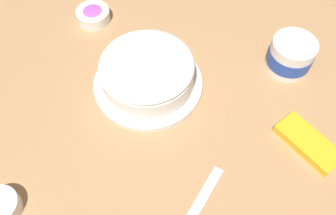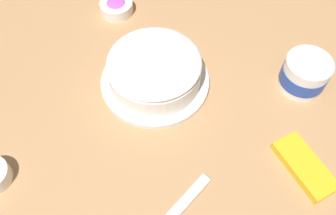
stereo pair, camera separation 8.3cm
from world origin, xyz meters
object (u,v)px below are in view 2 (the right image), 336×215
at_px(frosted_cake, 155,71).
at_px(frosting_tub, 305,73).
at_px(candy_box_upper, 305,166).
at_px(sprinkle_bowl_rainbow, 116,6).

relative_size(frosted_cake, frosting_tub, 2.41).
height_order(frosted_cake, candy_box_upper, frosted_cake).
bearing_deg(sprinkle_bowl_rainbow, candy_box_upper, -6.10).
bearing_deg(frosting_tub, sprinkle_bowl_rainbow, -167.03).
bearing_deg(candy_box_upper, frosting_tub, 142.65).
relative_size(frosted_cake, candy_box_upper, 1.81).
distance_m(frosting_tub, sprinkle_bowl_rainbow, 0.55).
height_order(frosting_tub, candy_box_upper, frosting_tub).
bearing_deg(frosted_cake, frosting_tub, 40.99).
bearing_deg(frosting_tub, frosted_cake, -139.01).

